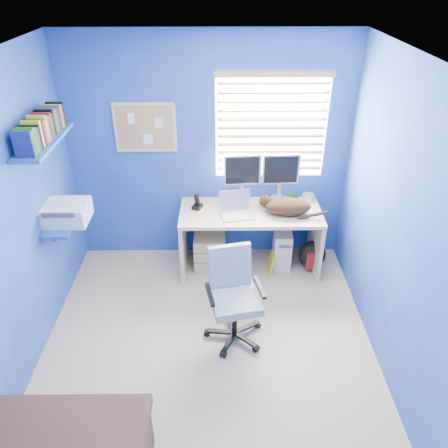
{
  "coord_description": "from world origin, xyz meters",
  "views": [
    {
      "loc": [
        0.11,
        -2.77,
        3.05
      ],
      "look_at": [
        0.15,
        0.65,
        0.95
      ],
      "focal_mm": 35.0,
      "sensor_mm": 36.0,
      "label": 1
    }
  ],
  "objects_px": {
    "laptop": "(237,206)",
    "cat": "(288,207)",
    "desk": "(250,240)",
    "office_chair": "(234,307)",
    "tower_pc": "(282,245)"
  },
  "relations": [
    {
      "from": "laptop",
      "to": "cat",
      "type": "distance_m",
      "value": 0.53
    },
    {
      "from": "desk",
      "to": "office_chair",
      "type": "bearing_deg",
      "value": -101.38
    },
    {
      "from": "desk",
      "to": "laptop",
      "type": "relative_size",
      "value": 4.57
    },
    {
      "from": "cat",
      "to": "desk",
      "type": "bearing_deg",
      "value": -165.93
    },
    {
      "from": "laptop",
      "to": "tower_pc",
      "type": "xyz_separation_m",
      "value": [
        0.53,
        0.2,
        -0.62
      ]
    },
    {
      "from": "desk",
      "to": "cat",
      "type": "distance_m",
      "value": 0.6
    },
    {
      "from": "desk",
      "to": "tower_pc",
      "type": "height_order",
      "value": "desk"
    },
    {
      "from": "desk",
      "to": "tower_pc",
      "type": "relative_size",
      "value": 3.35
    },
    {
      "from": "desk",
      "to": "tower_pc",
      "type": "distance_m",
      "value": 0.42
    },
    {
      "from": "desk",
      "to": "office_chair",
      "type": "relative_size",
      "value": 1.69
    },
    {
      "from": "cat",
      "to": "office_chair",
      "type": "bearing_deg",
      "value": -97.64
    },
    {
      "from": "desk",
      "to": "laptop",
      "type": "xyz_separation_m",
      "value": [
        -0.15,
        -0.09,
        0.48
      ]
    },
    {
      "from": "laptop",
      "to": "cat",
      "type": "bearing_deg",
      "value": -7.13
    },
    {
      "from": "tower_pc",
      "to": "office_chair",
      "type": "height_order",
      "value": "office_chair"
    },
    {
      "from": "office_chair",
      "to": "desk",
      "type": "bearing_deg",
      "value": 78.62
    }
  ]
}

